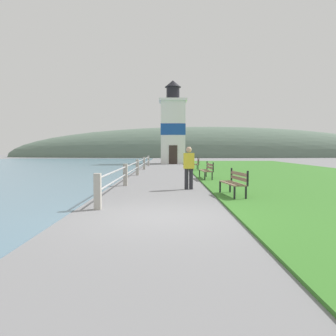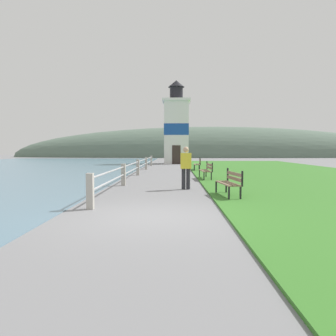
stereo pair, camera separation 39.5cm
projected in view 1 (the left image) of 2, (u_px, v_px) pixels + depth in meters
ground_plane at (161, 217)px, 7.78m from camera, size 160.00×160.00×0.00m
grass_verge at (284, 173)px, 21.69m from camera, size 12.00×41.88×0.06m
seawall_railing at (139, 166)px, 20.10m from camera, size 0.18×22.91×0.97m
park_bench_near at (236, 181)px, 10.99m from camera, size 0.67×1.68×0.94m
park_bench_midway at (208, 169)px, 17.32m from camera, size 0.57×1.85×0.94m
park_bench_far at (198, 163)px, 24.50m from camera, size 0.54×1.72×0.94m
lighthouse at (174, 128)px, 35.98m from camera, size 3.00×3.00×9.10m
person_strolling at (190, 166)px, 13.10m from camera, size 0.43×0.25×1.71m
distant_hillside at (208, 157)px, 65.57m from camera, size 80.00×16.00×12.00m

